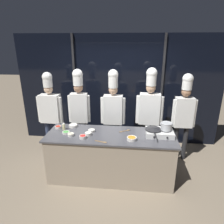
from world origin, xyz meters
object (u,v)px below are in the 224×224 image
chef_head (50,109)px  chef_apprentice (184,110)px  squeeze_bottle_oil (64,126)px  chef_line (113,108)px  prep_bowl_onion (73,126)px  serving_spoon_solid (103,142)px  chef_pastry (150,108)px  chef_sous (79,105)px  prep_bowl_noodles (71,134)px  prep_bowl_chili_flakes (58,127)px  prep_bowl_bean_sprouts (91,130)px  portable_stove (159,132)px  frying_pan (153,129)px  prep_bowl_scallions (66,132)px  prep_bowl_garlic (88,134)px  serving_spoon_slotted (127,130)px  prep_bowl_bell_pepper (83,137)px  stock_pot (166,126)px  prep_bowl_carrots (132,138)px

chef_head → chef_apprentice: 2.90m
squeeze_bottle_oil → chef_line: size_ratio=0.08×
squeeze_bottle_oil → prep_bowl_onion: 0.21m
serving_spoon_solid → chef_pastry: size_ratio=0.11×
prep_bowl_onion → chef_sous: (0.01, 0.49, 0.28)m
prep_bowl_onion → prep_bowl_noodles: bearing=-79.4°
prep_bowl_onion → prep_bowl_chili_flakes: (-0.27, -0.10, -0.00)m
prep_bowl_bean_sprouts → serving_spoon_solid: 0.48m
prep_bowl_bean_sprouts → chef_apprentice: (1.83, 0.70, 0.23)m
portable_stove → serving_spoon_solid: (-0.98, -0.38, -0.05)m
frying_pan → chef_sous: bearing=155.6°
prep_bowl_scallions → prep_bowl_garlic: bearing=-4.5°
serving_spoon_slotted → chef_line: bearing=117.6°
prep_bowl_scallions → squeeze_bottle_oil: bearing=120.2°
prep_bowl_onion → prep_bowl_scallions: bearing=-98.0°
portable_stove → chef_head: bearing=163.4°
frying_pan → prep_bowl_noodles: 1.50m
prep_bowl_chili_flakes → chef_line: chef_line is taller
frying_pan → prep_bowl_noodles: bearing=-172.4°
portable_stove → prep_bowl_onion: 1.68m
serving_spoon_slotted → prep_bowl_bell_pepper: bearing=-152.1°
portable_stove → prep_bowl_onion: bearing=173.1°
stock_pot → squeeze_bottle_oil: size_ratio=1.46×
chef_line → chef_apprentice: (1.49, -0.03, 0.01)m
squeeze_bottle_oil → prep_bowl_onion: squeeze_bottle_oil is taller
prep_bowl_garlic → serving_spoon_slotted: size_ratio=0.58×
prep_bowl_garlic → prep_bowl_onion: 0.52m
prep_bowl_bell_pepper → prep_bowl_noodles: bearing=163.4°
prep_bowl_chili_flakes → chef_sous: bearing=64.7°
squeeze_bottle_oil → chef_sous: bearing=77.0°
prep_bowl_garlic → prep_bowl_onion: bearing=137.8°
prep_bowl_onion → prep_bowl_garlic: bearing=-42.2°
squeeze_bottle_oil → prep_bowl_bell_pepper: (0.46, -0.33, -0.04)m
prep_bowl_carrots → chef_line: (-0.43, 1.00, 0.21)m
chef_sous → chef_pastry: chef_pastry is taller
prep_bowl_onion → serving_spoon_slotted: bearing=-4.1°
prep_bowl_scallions → serving_spoon_solid: bearing=-20.3°
prep_bowl_chili_flakes → stock_pot: bearing=-2.8°
prep_bowl_chili_flakes → chef_line: bearing=32.5°
prep_bowl_bean_sprouts → chef_sous: (-0.40, 0.68, 0.28)m
frying_pan → prep_bowl_noodles: size_ratio=4.65×
prep_bowl_bell_pepper → chef_apprentice: chef_apprentice is taller
prep_bowl_garlic → chef_line: bearing=67.9°
prep_bowl_bean_sprouts → prep_bowl_chili_flakes: prep_bowl_chili_flakes is taller
prep_bowl_carrots → chef_apprentice: size_ratio=0.09×
prep_bowl_scallions → prep_bowl_carrots: bearing=-6.3°
frying_pan → prep_bowl_chili_flakes: 1.83m
prep_bowl_bean_sprouts → prep_bowl_chili_flakes: 0.69m
frying_pan → chef_apprentice: bearing=46.4°
prep_bowl_noodles → chef_head: bearing=129.2°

